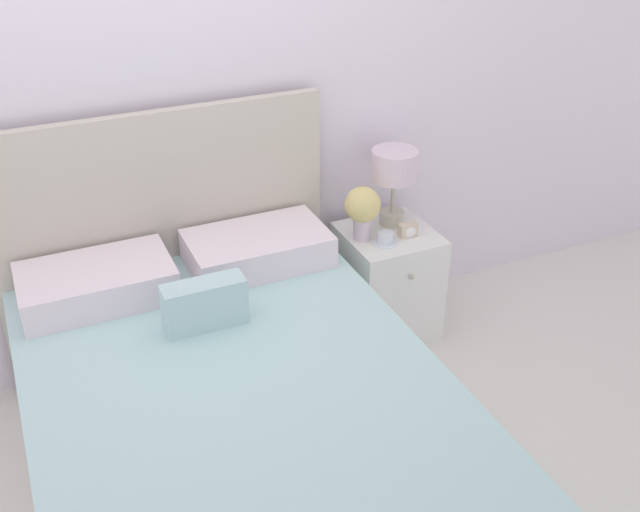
{
  "coord_description": "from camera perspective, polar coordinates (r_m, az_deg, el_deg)",
  "views": [
    {
      "loc": [
        -0.56,
        -2.91,
        2.21
      ],
      "look_at": [
        0.5,
        -0.55,
        0.71
      ],
      "focal_mm": 42.0,
      "sensor_mm": 36.0,
      "label": 1
    }
  ],
  "objects": [
    {
      "name": "ground_plane",
      "position": [
        3.69,
        -10.71,
        -7.19
      ],
      "size": [
        12.0,
        12.0,
        0.0
      ],
      "primitive_type": "plane",
      "color": "silver"
    },
    {
      "name": "wall_back",
      "position": [
        3.16,
        -13.29,
        12.67
      ],
      "size": [
        8.0,
        0.06,
        2.6
      ],
      "color": "white",
      "rests_on": "ground_plane"
    },
    {
      "name": "bed",
      "position": [
        2.81,
        -6.36,
        -12.75
      ],
      "size": [
        1.45,
        2.0,
        1.21
      ],
      "color": "white",
      "rests_on": "ground_plane"
    },
    {
      "name": "nightstand",
      "position": [
        3.65,
        5.11,
        -1.98
      ],
      "size": [
        0.42,
        0.44,
        0.55
      ],
      "color": "white",
      "rests_on": "ground_plane"
    },
    {
      "name": "table_lamp",
      "position": [
        3.49,
        5.67,
        6.43
      ],
      "size": [
        0.22,
        0.22,
        0.37
      ],
      "color": "beige",
      "rests_on": "nightstand"
    },
    {
      "name": "flower_vase",
      "position": [
        3.38,
        3.3,
        3.66
      ],
      "size": [
        0.16,
        0.16,
        0.26
      ],
      "color": "silver",
      "rests_on": "nightstand"
    },
    {
      "name": "teacup",
      "position": [
        3.42,
        5.0,
        1.32
      ],
      "size": [
        0.12,
        0.12,
        0.05
      ],
      "color": "white",
      "rests_on": "nightstand"
    },
    {
      "name": "alarm_clock",
      "position": [
        3.48,
        6.73,
        1.98
      ],
      "size": [
        0.08,
        0.05,
        0.06
      ],
      "color": "beige",
      "rests_on": "nightstand"
    }
  ]
}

